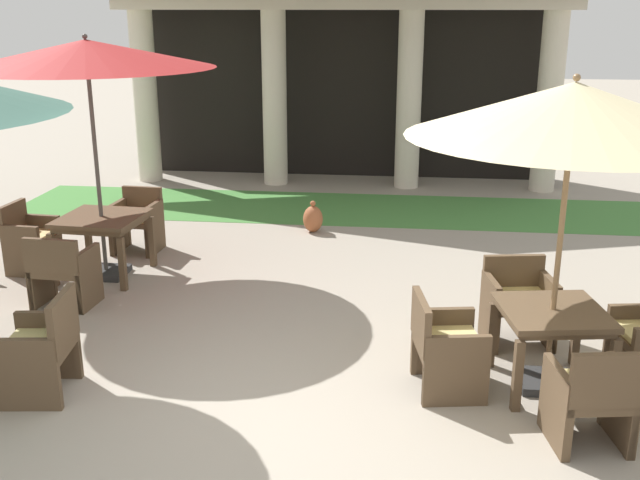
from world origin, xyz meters
The scene contains 14 objects.
ground_plane centered at (0.00, 0.00, 0.00)m, with size 60.00×60.00×0.00m, color #9E9384.
lawn_strip centered at (0.00, 6.56, 0.00)m, with size 10.18×2.02×0.01m, color #47843D.
patio_chair_near_foreground_east centered at (-1.78, 0.29, 0.41)m, with size 0.61×0.67×0.89m.
patio_table_mid_left centered at (2.44, 0.91, 0.61)m, with size 0.97×0.97×0.72m.
patio_umbrella_mid_left centered at (2.44, 0.91, 2.36)m, with size 2.59×2.59×2.64m.
patio_chair_mid_left_north centered at (2.30, 1.79, 0.41)m, with size 0.70×0.62×0.82m.
patio_chair_mid_left_south centered at (2.59, 0.03, 0.39)m, with size 0.63×0.62×0.85m.
patio_chair_mid_left_west centered at (1.56, 0.76, 0.39)m, with size 0.64×0.71×0.83m.
patio_table_mid_right centered at (-2.40, 3.12, 0.65)m, with size 0.99×0.99×0.75m.
patio_umbrella_mid_right centered at (-2.40, 3.12, 2.61)m, with size 2.88×2.88×2.84m.
patio_chair_mid_right_west centered at (-3.37, 3.19, 0.40)m, with size 0.53×0.58×0.85m.
patio_chair_mid_right_south centered at (-2.47, 2.15, 0.41)m, with size 0.66×0.54×0.82m.
patio_chair_mid_right_north centered at (-2.33, 4.09, 0.41)m, with size 0.60×0.58×0.83m.
terracotta_urn centered at (-0.13, 5.23, 0.20)m, with size 0.29×0.29×0.46m.
Camera 1 is at (1.17, -5.01, 3.13)m, focal length 41.70 mm.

